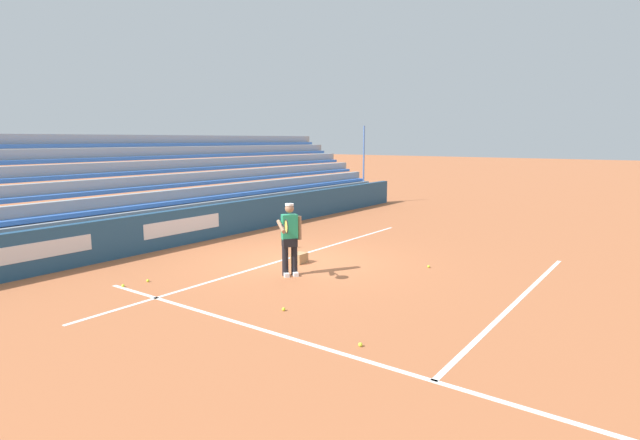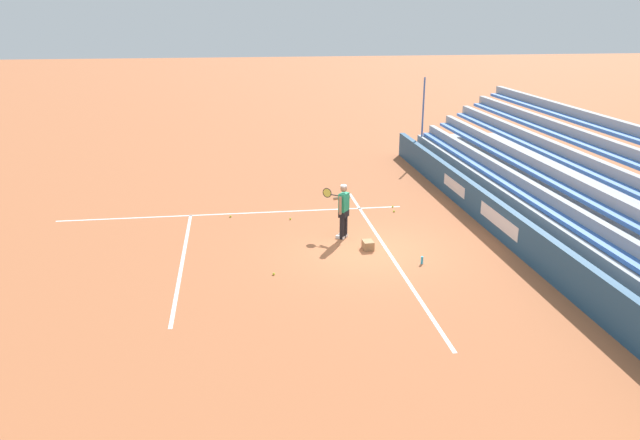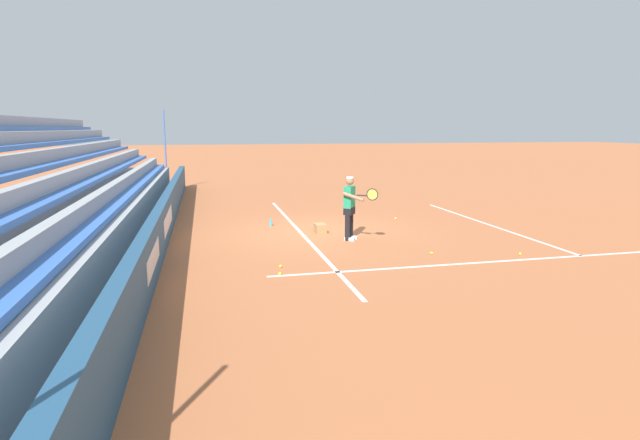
{
  "view_description": "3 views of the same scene",
  "coord_description": "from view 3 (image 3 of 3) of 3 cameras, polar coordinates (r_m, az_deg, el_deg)",
  "views": [
    {
      "loc": [
        10.03,
        7.93,
        3.19
      ],
      "look_at": [
        -0.57,
        0.22,
        1.06
      ],
      "focal_mm": 28.0,
      "sensor_mm": 36.0,
      "label": 1
    },
    {
      "loc": [
        -16.94,
        3.89,
        6.82
      ],
      "look_at": [
        -0.59,
        1.6,
        1.23
      ],
      "focal_mm": 35.0,
      "sensor_mm": 36.0,
      "label": 2
    },
    {
      "loc": [
        13.92,
        -3.14,
        3.0
      ],
      "look_at": [
        1.47,
        -0.27,
        0.63
      ],
      "focal_mm": 28.0,
      "sensor_mm": 36.0,
      "label": 3
    }
  ],
  "objects": [
    {
      "name": "ball_box_cardboard",
      "position": [
        14.46,
        0.03,
        -0.96
      ],
      "size": [
        0.41,
        0.32,
        0.26
      ],
      "primitive_type": "cube",
      "rotation": [
        0.0,
        0.0,
        0.05
      ],
      "color": "#A87F51",
      "rests_on": "ground"
    },
    {
      "name": "court_sideline_white",
      "position": [
        12.5,
        22.43,
        -4.2
      ],
      "size": [
        0.1,
        12.0,
        0.01
      ],
      "primitive_type": "cube",
      "color": "white",
      "rests_on": "ground"
    },
    {
      "name": "tennis_ball_by_box",
      "position": [
        12.86,
        21.89,
        -3.62
      ],
      "size": [
        0.07,
        0.07,
        0.07
      ],
      "primitive_type": "sphere",
      "color": "#CCE533",
      "rests_on": "ground"
    },
    {
      "name": "tennis_ball_on_baseline",
      "position": [
        10.93,
        -4.53,
        -5.29
      ],
      "size": [
        0.07,
        0.07,
        0.07
      ],
      "primitive_type": "sphere",
      "color": "#CCE533",
      "rests_on": "ground"
    },
    {
      "name": "tennis_player",
      "position": [
        13.43,
        3.47,
        1.45
      ],
      "size": [
        0.97,
        0.81,
        1.71
      ],
      "color": "black",
      "rests_on": "ground"
    },
    {
      "name": "tennis_ball_far_left",
      "position": [
        10.38,
        -4.62,
        -6.14
      ],
      "size": [
        0.07,
        0.07,
        0.07
      ],
      "primitive_type": "sphere",
      "color": "#CCE533",
      "rests_on": "ground"
    },
    {
      "name": "court_baseline_white",
      "position": [
        14.48,
        -2.19,
        -1.46
      ],
      "size": [
        12.0,
        0.1,
        0.01
      ],
      "primitive_type": "cube",
      "color": "white",
      "rests_on": "ground"
    },
    {
      "name": "back_wall_sponsor_board",
      "position": [
        14.17,
        -17.35,
        0.05
      ],
      "size": [
        24.78,
        0.25,
        1.1
      ],
      "color": "navy",
      "rests_on": "ground"
    },
    {
      "name": "ground_plane",
      "position": [
        14.58,
        -0.26,
        -1.38
      ],
      "size": [
        160.0,
        160.0,
        0.0
      ],
      "primitive_type": "plane",
      "color": "#B7663D"
    },
    {
      "name": "bleacher_stand",
      "position": [
        14.58,
        -27.75,
        0.58
      ],
      "size": [
        23.54,
        4.0,
        3.85
      ],
      "color": "#9EA3A8",
      "rests_on": "ground"
    },
    {
      "name": "tennis_ball_stray_back",
      "position": [
        16.78,
        8.64,
        0.19
      ],
      "size": [
        0.07,
        0.07,
        0.07
      ],
      "primitive_type": "sphere",
      "color": "#CCE533",
      "rests_on": "ground"
    },
    {
      "name": "water_bottle",
      "position": [
        15.53,
        -5.65,
        -0.29
      ],
      "size": [
        0.07,
        0.07,
        0.22
      ],
      "primitive_type": "cylinder",
      "color": "#33B2E5",
      "rests_on": "ground"
    },
    {
      "name": "tennis_ball_toward_net",
      "position": [
        12.32,
        12.64,
        -3.71
      ],
      "size": [
        0.07,
        0.07,
        0.07
      ],
      "primitive_type": "sphere",
      "color": "#CCE533",
      "rests_on": "ground"
    },
    {
      "name": "court_service_line_white",
      "position": [
        16.65,
        18.53,
        -0.43
      ],
      "size": [
        8.22,
        0.1,
        0.01
      ],
      "primitive_type": "cube",
      "color": "white",
      "rests_on": "ground"
    }
  ]
}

